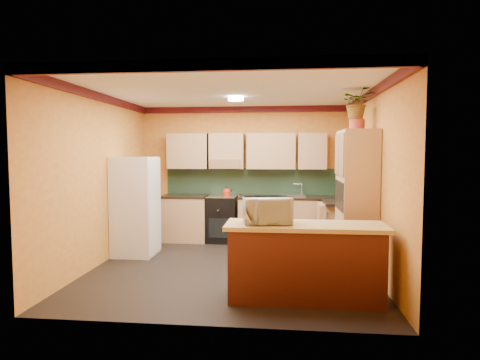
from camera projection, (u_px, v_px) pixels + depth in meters
name	position (u px, v px, depth m)	size (l,w,h in m)	color
room_shell	(235.00, 133.00, 6.33)	(4.24, 4.24, 2.72)	black
base_cabinets_back	(253.00, 220.00, 7.93)	(3.65, 0.60, 0.88)	tan
countertop_back	(253.00, 197.00, 7.90)	(3.65, 0.62, 0.04)	black
stove	(222.00, 219.00, 7.99)	(0.58, 0.58, 0.91)	black
kettle	(227.00, 192.00, 7.89)	(0.17, 0.17, 0.18)	#A9240B
sink	(293.00, 196.00, 7.81)	(0.48, 0.40, 0.03)	silver
base_cabinets_right	(341.00, 229.00, 7.02)	(0.60, 0.80, 0.88)	tan
countertop_right	(341.00, 203.00, 6.99)	(0.62, 0.80, 0.04)	black
fridge	(135.00, 206.00, 6.91)	(0.68, 0.66, 1.70)	silver
pantry	(356.00, 202.00, 5.88)	(0.48, 0.90, 2.10)	tan
fern_pot	(357.00, 125.00, 5.85)	(0.22, 0.22, 0.16)	#B03A2A
fern	(357.00, 103.00, 5.83)	(0.43, 0.37, 0.47)	tan
breakfast_bar	(305.00, 264.00, 4.80)	(1.80, 0.55, 0.88)	#4B1311
bar_top	(305.00, 226.00, 4.77)	(1.90, 0.65, 0.05)	#D6B768
microwave	(267.00, 210.00, 4.80)	(0.56, 0.38, 0.31)	silver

